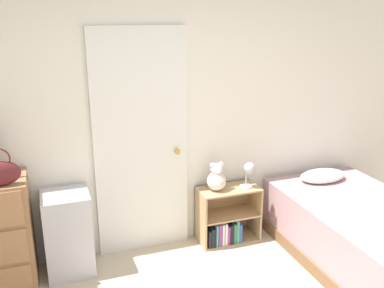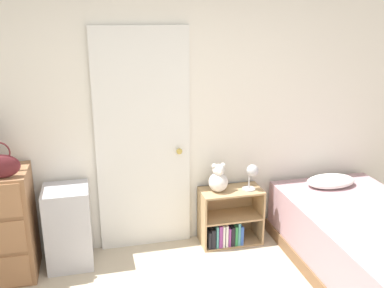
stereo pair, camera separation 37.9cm
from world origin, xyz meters
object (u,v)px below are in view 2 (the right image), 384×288
(teddy_bear, at_px, (218,179))
(desk_lamp, at_px, (252,173))
(storage_bin, at_px, (68,227))
(bookshelf, at_px, (227,222))
(handbag, at_px, (0,166))
(bed, at_px, (370,246))

(teddy_bear, xyz_separation_m, desk_lamp, (0.32, -0.05, 0.06))
(teddy_bear, bearing_deg, desk_lamp, -8.06)
(storage_bin, bearing_deg, bookshelf, 1.28)
(teddy_bear, height_order, desk_lamp, teddy_bear)
(handbag, xyz_separation_m, teddy_bear, (1.84, 0.23, -0.38))
(storage_bin, bearing_deg, handbag, -156.50)
(handbag, relative_size, desk_lamp, 1.16)
(bookshelf, xyz_separation_m, desk_lamp, (0.22, -0.04, 0.52))
(bookshelf, bearing_deg, desk_lamp, -10.85)
(bookshelf, relative_size, desk_lamp, 2.33)
(handbag, distance_m, desk_lamp, 2.19)
(handbag, relative_size, storage_bin, 0.40)
(teddy_bear, bearing_deg, bed, -35.93)
(storage_bin, distance_m, bed, 2.64)
(storage_bin, xyz_separation_m, bed, (2.52, -0.78, -0.09))
(handbag, distance_m, teddy_bear, 1.90)
(storage_bin, bearing_deg, desk_lamp, -0.30)
(desk_lamp, relative_size, bed, 0.13)
(bookshelf, xyz_separation_m, teddy_bear, (-0.10, 0.00, 0.46))
(bed, bearing_deg, desk_lamp, 136.26)
(handbag, height_order, bookshelf, handbag)
(bed, bearing_deg, handbag, 168.88)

